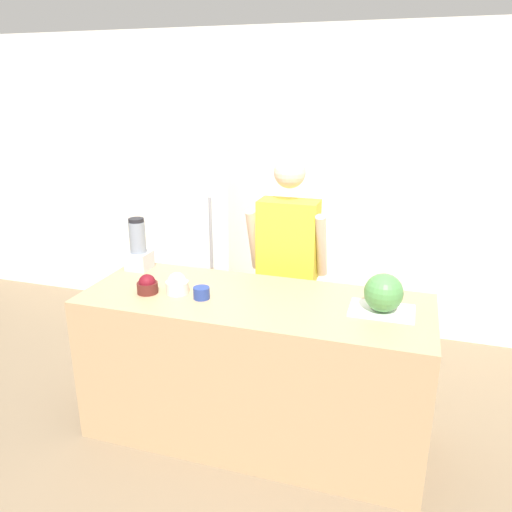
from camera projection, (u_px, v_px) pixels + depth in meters
The scene contains 11 objects.
ground_plane at pixel (234, 472), 2.88m from camera, with size 14.00×14.00×0.00m, color #7F6B51.
wall_back at pixel (313, 185), 4.37m from camera, with size 8.00×0.06×2.60m.
counter_island at pixel (254, 367), 3.08m from camera, with size 2.06×0.77×0.93m.
refrigerator at pixel (204, 239), 4.43m from camera, with size 0.72×0.69×1.67m.
person at pixel (288, 270), 3.59m from camera, with size 0.56×0.27×1.67m.
cutting_board at pixel (382, 311), 2.76m from camera, with size 0.35×0.24×0.01m.
watermelon at pixel (384, 293), 2.70m from camera, with size 0.21×0.21×0.21m.
bowl_cherries at pixel (147, 285), 3.00m from camera, with size 0.13×0.13×0.12m.
bowl_cream at pixel (177, 284), 2.99m from camera, with size 0.14×0.14×0.13m.
bowl_small_blue at pixel (201, 293), 2.92m from camera, with size 0.10×0.10×0.07m.
blender at pixel (138, 248), 3.36m from camera, with size 0.15×0.15×0.36m.
Camera 1 is at (0.82, -2.19, 2.11)m, focal length 35.00 mm.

